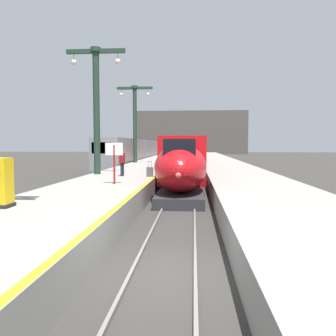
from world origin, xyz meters
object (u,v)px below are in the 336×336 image
at_px(rolling_suitcase, 150,172).
at_px(regional_train_adjacent, 135,151).
at_px(highspeed_train_main, 188,153).
at_px(station_column_mid, 96,98).
at_px(passenger_near_edge, 122,161).
at_px(station_column_far, 135,116).
at_px(departure_info_board, 114,155).

bearing_deg(rolling_suitcase, regional_train_adjacent, 101.66).
distance_m(highspeed_train_main, station_column_mid, 21.17).
relative_size(station_column_mid, passenger_near_edge, 5.04).
bearing_deg(highspeed_train_main, passenger_near_edge, -100.38).
relative_size(regional_train_adjacent, station_column_far, 4.28).
relative_size(highspeed_train_main, station_column_far, 6.53).
height_order(regional_train_adjacent, rolling_suitcase, regional_train_adjacent).
distance_m(highspeed_train_main, regional_train_adjacent, 11.23).
height_order(station_column_mid, passenger_near_edge, station_column_mid).
bearing_deg(passenger_near_edge, departure_info_board, -83.05).
xyz_separation_m(station_column_far, departure_info_board, (2.55, -20.57, -3.68)).
relative_size(station_column_far, departure_info_board, 4.03).
bearing_deg(station_column_far, departure_info_board, -82.95).
bearing_deg(passenger_near_edge, highspeed_train_main, 79.62).
bearing_deg(regional_train_adjacent, station_column_mid, -85.45).
height_order(station_column_mid, rolling_suitcase, station_column_mid).
xyz_separation_m(passenger_near_edge, departure_info_board, (0.53, -4.33, 0.52)).
relative_size(highspeed_train_main, regional_train_adjacent, 1.53).
height_order(highspeed_train_main, passenger_near_edge, highspeed_train_main).
distance_m(station_column_mid, station_column_far, 14.91).
distance_m(station_column_far, departure_info_board, 21.05).
relative_size(regional_train_adjacent, passenger_near_edge, 21.66).
xyz_separation_m(regional_train_adjacent, departure_info_board, (4.75, -33.32, 0.43)).
relative_size(passenger_near_edge, rolling_suitcase, 1.72).
bearing_deg(station_column_mid, station_column_far, 90.00).
bearing_deg(passenger_near_edge, rolling_suitcase, -9.52).
height_order(highspeed_train_main, station_column_far, station_column_far).
height_order(highspeed_train_main, regional_train_adjacent, regional_train_adjacent).
relative_size(station_column_mid, rolling_suitcase, 8.68).
relative_size(passenger_near_edge, departure_info_board, 0.80).
relative_size(regional_train_adjacent, station_column_mid, 4.30).
bearing_deg(departure_info_board, station_column_mid, 114.22).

